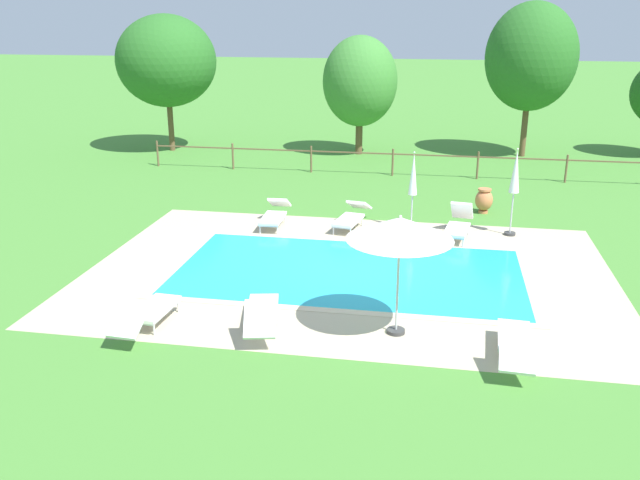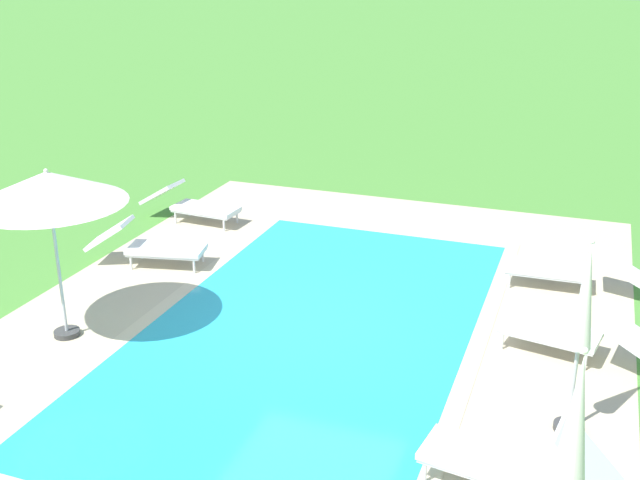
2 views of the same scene
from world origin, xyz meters
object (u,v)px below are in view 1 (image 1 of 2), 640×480
at_px(terracotta_urn_near_fence, 484,200).
at_px(sun_lounger_north_end, 515,342).
at_px(sun_lounger_south_near_corner, 458,224).
at_px(tree_east_mid, 166,61).
at_px(sun_lounger_north_far, 352,216).
at_px(patio_umbrella_closed_row_west, 515,177).
at_px(sun_lounger_south_end, 262,312).
at_px(sun_lounger_north_mid, 147,312).
at_px(patio_umbrella_open_foreground, 400,229).
at_px(patio_umbrella_closed_row_mid_west, 413,180).
at_px(tree_far_west, 360,82).
at_px(tree_west_mid, 531,57).
at_px(sun_lounger_north_near_steps, 275,214).

bearing_deg(terracotta_urn_near_fence, sun_lounger_north_end, -89.53).
bearing_deg(sun_lounger_south_near_corner, tree_east_mid, 140.33).
distance_m(sun_lounger_north_far, patio_umbrella_closed_row_west, 4.74).
relative_size(sun_lounger_north_far, terracotta_urn_near_fence, 2.73).
xyz_separation_m(sun_lounger_north_end, sun_lounger_south_end, (-4.86, 0.41, 0.01)).
xyz_separation_m(sun_lounger_north_mid, tree_east_mid, (-6.56, 17.57, 3.63)).
distance_m(patio_umbrella_open_foreground, tree_east_mid, 20.51).
height_order(sun_lounger_north_end, patio_umbrella_open_foreground, patio_umbrella_open_foreground).
distance_m(patio_umbrella_closed_row_mid_west, terracotta_urn_near_fence, 3.25).
relative_size(sun_lounger_north_far, tree_east_mid, 0.36).
bearing_deg(tree_far_west, sun_lounger_north_end, -74.35).
height_order(sun_lounger_north_far, sun_lounger_south_end, sun_lounger_south_end).
bearing_deg(sun_lounger_north_far, sun_lounger_south_near_corner, -7.27).
bearing_deg(sun_lounger_north_end, patio_umbrella_closed_row_mid_west, 106.76).
relative_size(tree_west_mid, tree_east_mid, 1.09).
height_order(sun_lounger_north_near_steps, patio_umbrella_closed_row_mid_west, patio_umbrella_closed_row_mid_west).
distance_m(patio_umbrella_closed_row_west, terracotta_urn_near_fence, 2.59).
xyz_separation_m(sun_lounger_south_near_corner, sun_lounger_south_end, (-3.95, -6.58, -0.02)).
bearing_deg(tree_west_mid, tree_east_mid, -174.63).
xyz_separation_m(sun_lounger_north_mid, tree_far_west, (1.99, 18.27, 2.82)).
bearing_deg(tree_east_mid, sun_lounger_north_end, -52.12).
xyz_separation_m(sun_lounger_south_near_corner, tree_far_west, (-4.21, 11.28, 2.80)).
relative_size(sun_lounger_north_end, patio_umbrella_open_foreground, 0.86).
distance_m(sun_lounger_south_near_corner, patio_umbrella_closed_row_mid_west, 1.80).
xyz_separation_m(patio_umbrella_closed_row_mid_west, tree_east_mid, (-11.43, 10.12, 2.49)).
bearing_deg(sun_lounger_north_near_steps, tree_far_west, 84.10).
xyz_separation_m(sun_lounger_south_near_corner, tree_west_mid, (2.96, 12.06, 3.86)).
distance_m(patio_umbrella_open_foreground, patio_umbrella_closed_row_mid_west, 6.81).
xyz_separation_m(patio_umbrella_closed_row_mid_west, terracotta_urn_near_fence, (2.17, 2.18, -1.07)).
xyz_separation_m(sun_lounger_north_end, tree_far_west, (-5.12, 18.27, 2.83)).
xyz_separation_m(sun_lounger_north_near_steps, sun_lounger_south_near_corner, (5.35, -0.19, 0.03)).
bearing_deg(sun_lounger_south_near_corner, sun_lounger_north_end, -82.58).
xyz_separation_m(sun_lounger_north_end, sun_lounger_south_near_corner, (-0.91, 6.99, 0.03)).
relative_size(terracotta_urn_near_fence, tree_far_west, 0.15).
bearing_deg(patio_umbrella_closed_row_west, tree_far_west, 117.71).
xyz_separation_m(sun_lounger_north_mid, patio_umbrella_closed_row_west, (7.67, 7.46, 1.33)).
height_order(sun_lounger_north_far, patio_umbrella_open_foreground, patio_umbrella_open_foreground).
distance_m(sun_lounger_north_far, patio_umbrella_open_foreground, 7.18).
bearing_deg(patio_umbrella_closed_row_west, sun_lounger_south_near_corner, -162.16).
xyz_separation_m(sun_lounger_north_near_steps, tree_east_mid, (-7.41, 10.40, 3.63)).
bearing_deg(sun_lounger_north_end, sun_lounger_north_near_steps, 131.11).
xyz_separation_m(sun_lounger_north_mid, patio_umbrella_open_foreground, (4.91, 0.67, 1.81)).
bearing_deg(patio_umbrella_closed_row_west, tree_west_mid, 82.69).
bearing_deg(patio_umbrella_open_foreground, tree_east_mid, 124.17).
bearing_deg(sun_lounger_north_far, patio_umbrella_closed_row_west, 1.01).
bearing_deg(sun_lounger_south_near_corner, sun_lounger_north_mid, -131.59).
bearing_deg(sun_lounger_south_end, tree_far_west, 90.83).
distance_m(patio_umbrella_open_foreground, tree_west_mid, 18.98).
height_order(sun_lounger_south_near_corner, patio_umbrella_closed_row_mid_west, patio_umbrella_closed_row_mid_west).
relative_size(tree_far_west, tree_west_mid, 0.79).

